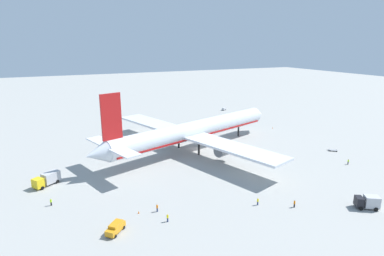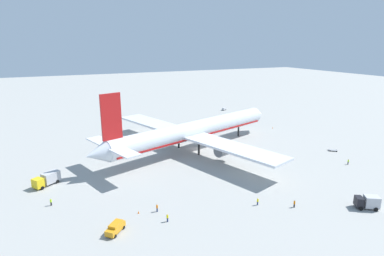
{
  "view_description": "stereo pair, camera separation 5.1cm",
  "coord_description": "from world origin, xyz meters",
  "px_view_note": "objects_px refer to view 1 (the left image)",
  "views": [
    {
      "loc": [
        -44.84,
        -94.33,
        35.6
      ],
      "look_at": [
        -0.42,
        2.08,
        7.12
      ],
      "focal_mm": 29.48,
      "sensor_mm": 36.0,
      "label": 1
    },
    {
      "loc": [
        -44.8,
        -94.36,
        35.6
      ],
      "look_at": [
        -0.42,
        2.08,
        7.12
      ],
      "focal_mm": 29.48,
      "sensor_mm": 36.0,
      "label": 2
    }
  ],
  "objects_px": {
    "ground_worker_2": "(51,202)",
    "ground_worker_3": "(157,208)",
    "ground_worker_1": "(168,218)",
    "baggage_cart_0": "(333,150)",
    "ground_worker_4": "(258,201)",
    "service_truck_0": "(368,202)",
    "ground_worker_0": "(348,162)",
    "service_van": "(116,228)",
    "baggage_cart_2": "(235,115)",
    "airliner": "(193,131)",
    "traffic_cone_1": "(139,212)",
    "baggage_cart_1": "(224,109)",
    "service_truck_2": "(47,179)",
    "ground_worker_5": "(294,204)",
    "traffic_cone_0": "(273,128)"
  },
  "relations": [
    {
      "from": "service_van",
      "to": "baggage_cart_2",
      "type": "xyz_separation_m",
      "value": [
        75.47,
        76.42,
        -0.33
      ]
    },
    {
      "from": "service_van",
      "to": "ground_worker_5",
      "type": "xyz_separation_m",
      "value": [
        38.49,
        -7.01,
        -0.19
      ]
    },
    {
      "from": "ground_worker_2",
      "to": "ground_worker_3",
      "type": "relative_size",
      "value": 0.98
    },
    {
      "from": "service_van",
      "to": "traffic_cone_0",
      "type": "bearing_deg",
      "value": 32.66
    },
    {
      "from": "airliner",
      "to": "service_van",
      "type": "xyz_separation_m",
      "value": [
        -34.42,
        -38.49,
        -5.78
      ]
    },
    {
      "from": "ground_worker_0",
      "to": "traffic_cone_0",
      "type": "bearing_deg",
      "value": 81.8
    },
    {
      "from": "ground_worker_0",
      "to": "ground_worker_4",
      "type": "bearing_deg",
      "value": -167.28
    },
    {
      "from": "airliner",
      "to": "ground_worker_3",
      "type": "height_order",
      "value": "airliner"
    },
    {
      "from": "baggage_cart_0",
      "to": "ground_worker_4",
      "type": "relative_size",
      "value": 1.79
    },
    {
      "from": "traffic_cone_1",
      "to": "traffic_cone_0",
      "type": "bearing_deg",
      "value": 31.94
    },
    {
      "from": "ground_worker_5",
      "to": "traffic_cone_1",
      "type": "relative_size",
      "value": 3.03
    },
    {
      "from": "service_truck_2",
      "to": "service_van",
      "type": "height_order",
      "value": "service_truck_2"
    },
    {
      "from": "baggage_cart_2",
      "to": "airliner",
      "type": "bearing_deg",
      "value": -137.26
    },
    {
      "from": "ground_worker_2",
      "to": "ground_worker_3",
      "type": "xyz_separation_m",
      "value": [
        21.04,
        -12.62,
        0.02
      ]
    },
    {
      "from": "airliner",
      "to": "ground_worker_3",
      "type": "relative_size",
      "value": 42.73
    },
    {
      "from": "baggage_cart_1",
      "to": "service_truck_2",
      "type": "bearing_deg",
      "value": -144.78
    },
    {
      "from": "baggage_cart_0",
      "to": "baggage_cart_2",
      "type": "height_order",
      "value": "baggage_cart_2"
    },
    {
      "from": "baggage_cart_2",
      "to": "ground_worker_5",
      "type": "bearing_deg",
      "value": -113.91
    },
    {
      "from": "airliner",
      "to": "ground_worker_1",
      "type": "height_order",
      "value": "airliner"
    },
    {
      "from": "service_truck_0",
      "to": "baggage_cart_1",
      "type": "relative_size",
      "value": 1.59
    },
    {
      "from": "ground_worker_4",
      "to": "ground_worker_2",
      "type": "bearing_deg",
      "value": 155.59
    },
    {
      "from": "ground_worker_0",
      "to": "ground_worker_1",
      "type": "relative_size",
      "value": 0.93
    },
    {
      "from": "ground_worker_1",
      "to": "ground_worker_4",
      "type": "relative_size",
      "value": 1.04
    },
    {
      "from": "service_van",
      "to": "ground_worker_0",
      "type": "height_order",
      "value": "service_van"
    },
    {
      "from": "service_truck_0",
      "to": "ground_worker_4",
      "type": "xyz_separation_m",
      "value": [
        -21.28,
        11.45,
        -0.75
      ]
    },
    {
      "from": "airliner",
      "to": "ground_worker_1",
      "type": "bearing_deg",
      "value": -121.4
    },
    {
      "from": "ground_worker_2",
      "to": "traffic_cone_1",
      "type": "relative_size",
      "value": 3.19
    },
    {
      "from": "service_van",
      "to": "ground_worker_0",
      "type": "relative_size",
      "value": 2.8
    },
    {
      "from": "baggage_cart_1",
      "to": "ground_worker_4",
      "type": "bearing_deg",
      "value": -116.2
    },
    {
      "from": "baggage_cart_0",
      "to": "ground_worker_5",
      "type": "height_order",
      "value": "ground_worker_5"
    },
    {
      "from": "airliner",
      "to": "traffic_cone_1",
      "type": "xyz_separation_m",
      "value": [
        -28.47,
        -33.42,
        -6.54
      ]
    },
    {
      "from": "service_truck_0",
      "to": "ground_worker_0",
      "type": "xyz_separation_m",
      "value": [
        18.73,
        20.48,
        -0.78
      ]
    },
    {
      "from": "baggage_cart_1",
      "to": "ground_worker_4",
      "type": "xyz_separation_m",
      "value": [
        -46.87,
        -95.23,
        0.09
      ]
    },
    {
      "from": "baggage_cart_1",
      "to": "traffic_cone_1",
      "type": "distance_m",
      "value": 113.6
    },
    {
      "from": "ground_worker_2",
      "to": "traffic_cone_1",
      "type": "bearing_deg",
      "value": -34.15
    },
    {
      "from": "ground_worker_1",
      "to": "ground_worker_3",
      "type": "height_order",
      "value": "ground_worker_1"
    },
    {
      "from": "baggage_cart_0",
      "to": "traffic_cone_1",
      "type": "distance_m",
      "value": 72.71
    },
    {
      "from": "ground_worker_0",
      "to": "traffic_cone_1",
      "type": "bearing_deg",
      "value": -178.93
    },
    {
      "from": "airliner",
      "to": "ground_worker_3",
      "type": "xyz_separation_m",
      "value": [
        -24.56,
        -34.43,
        -5.91
      ]
    },
    {
      "from": "ground_worker_0",
      "to": "airliner",
      "type": "bearing_deg",
      "value": 139.14
    },
    {
      "from": "ground_worker_2",
      "to": "traffic_cone_1",
      "type": "distance_m",
      "value": 20.7
    },
    {
      "from": "baggage_cart_2",
      "to": "ground_worker_5",
      "type": "height_order",
      "value": "ground_worker_5"
    },
    {
      "from": "baggage_cart_0",
      "to": "baggage_cart_2",
      "type": "relative_size",
      "value": 1.1
    },
    {
      "from": "baggage_cart_1",
      "to": "baggage_cart_2",
      "type": "distance_m",
      "value": 16.35
    },
    {
      "from": "ground_worker_1",
      "to": "ground_worker_3",
      "type": "distance_m",
      "value": 4.79
    },
    {
      "from": "baggage_cart_0",
      "to": "ground_worker_0",
      "type": "relative_size",
      "value": 1.86
    },
    {
      "from": "ground_worker_0",
      "to": "baggage_cart_0",
      "type": "bearing_deg",
      "value": 61.42
    },
    {
      "from": "baggage_cart_1",
      "to": "ground_worker_1",
      "type": "height_order",
      "value": "ground_worker_1"
    },
    {
      "from": "ground_worker_5",
      "to": "ground_worker_3",
      "type": "bearing_deg",
      "value": 158.86
    },
    {
      "from": "ground_worker_1",
      "to": "ground_worker_2",
      "type": "height_order",
      "value": "ground_worker_1"
    }
  ]
}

